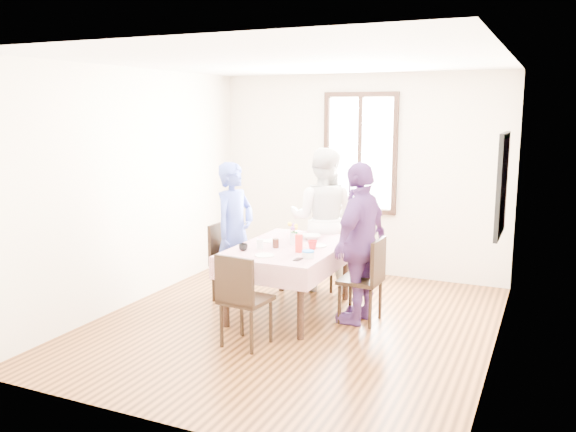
% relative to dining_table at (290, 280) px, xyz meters
% --- Properties ---
extents(ground, '(4.50, 4.50, 0.00)m').
position_rel_dining_table_xyz_m(ground, '(0.18, -0.32, -0.38)').
color(ground, '#311B0A').
rests_on(ground, ground).
extents(back_wall, '(4.00, 0.00, 4.00)m').
position_rel_dining_table_xyz_m(back_wall, '(0.18, 1.93, 0.98)').
color(back_wall, '#EFE0C6').
rests_on(back_wall, ground).
extents(right_wall, '(0.00, 4.50, 4.50)m').
position_rel_dining_table_xyz_m(right_wall, '(2.18, -0.32, 0.98)').
color(right_wall, '#EFE0C6').
rests_on(right_wall, ground).
extents(window_frame, '(1.02, 0.06, 1.62)m').
position_rel_dining_table_xyz_m(window_frame, '(0.18, 1.91, 1.27)').
color(window_frame, black).
rests_on(window_frame, back_wall).
extents(window_pane, '(0.90, 0.02, 1.50)m').
position_rel_dining_table_xyz_m(window_pane, '(0.18, 1.92, 1.27)').
color(window_pane, white).
rests_on(window_pane, back_wall).
extents(art_poster, '(0.04, 0.76, 0.96)m').
position_rel_dining_table_xyz_m(art_poster, '(2.16, -0.02, 1.18)').
color(art_poster, red).
rests_on(art_poster, right_wall).
extents(dining_table, '(0.96, 1.49, 0.75)m').
position_rel_dining_table_xyz_m(dining_table, '(0.00, 0.00, 0.00)').
color(dining_table, black).
rests_on(dining_table, ground).
extents(tablecloth, '(1.08, 1.61, 0.01)m').
position_rel_dining_table_xyz_m(tablecloth, '(0.00, -0.00, 0.38)').
color(tablecloth, '#60081A').
rests_on(tablecloth, dining_table).
extents(chair_left, '(0.43, 0.43, 0.91)m').
position_rel_dining_table_xyz_m(chair_left, '(-0.80, 0.14, 0.08)').
color(chair_left, black).
rests_on(chair_left, ground).
extents(chair_right, '(0.43, 0.43, 0.91)m').
position_rel_dining_table_xyz_m(chair_right, '(0.80, 0.05, 0.08)').
color(chair_right, black).
rests_on(chair_right, ground).
extents(chair_far, '(0.43, 0.43, 0.91)m').
position_rel_dining_table_xyz_m(chair_far, '(0.00, 1.02, 0.08)').
color(chair_far, black).
rests_on(chair_far, ground).
extents(chair_near, '(0.46, 0.46, 0.91)m').
position_rel_dining_table_xyz_m(chair_near, '(0.00, -1.02, 0.08)').
color(chair_near, black).
rests_on(chair_near, ground).
extents(person_left, '(0.49, 0.66, 1.64)m').
position_rel_dining_table_xyz_m(person_left, '(-0.78, 0.14, 0.44)').
color(person_left, '#39489C').
rests_on(person_left, ground).
extents(person_far, '(0.95, 0.79, 1.78)m').
position_rel_dining_table_xyz_m(person_far, '(0.00, 1.01, 0.51)').
color(person_far, silver).
rests_on(person_far, ground).
extents(person_right, '(0.58, 1.06, 1.71)m').
position_rel_dining_table_xyz_m(person_right, '(0.78, 0.05, 0.48)').
color(person_right, '#512D67').
rests_on(person_right, ground).
extents(mug_black, '(0.11, 0.11, 0.08)m').
position_rel_dining_table_xyz_m(mug_black, '(-0.35, -0.42, 0.42)').
color(mug_black, black).
rests_on(mug_black, tablecloth).
extents(mug_flag, '(0.14, 0.14, 0.10)m').
position_rel_dining_table_xyz_m(mug_flag, '(0.29, -0.06, 0.44)').
color(mug_flag, red).
rests_on(mug_flag, tablecloth).
extents(mug_green, '(0.13, 0.13, 0.07)m').
position_rel_dining_table_xyz_m(mug_green, '(-0.10, 0.35, 0.42)').
color(mug_green, '#0C7226').
rests_on(mug_green, tablecloth).
extents(serving_bowl, '(0.27, 0.27, 0.05)m').
position_rel_dining_table_xyz_m(serving_bowl, '(0.10, 0.40, 0.41)').
color(serving_bowl, white).
rests_on(serving_bowl, tablecloth).
extents(juice_carton, '(0.06, 0.06, 0.19)m').
position_rel_dining_table_xyz_m(juice_carton, '(0.21, -0.24, 0.48)').
color(juice_carton, red).
rests_on(juice_carton, tablecloth).
extents(butter_tub, '(0.12, 0.12, 0.06)m').
position_rel_dining_table_xyz_m(butter_tub, '(0.39, -0.42, 0.42)').
color(butter_tub, white).
rests_on(butter_tub, tablecloth).
extents(jam_jar, '(0.07, 0.07, 0.10)m').
position_rel_dining_table_xyz_m(jam_jar, '(-0.10, -0.16, 0.44)').
color(jam_jar, black).
rests_on(jam_jar, tablecloth).
extents(drinking_glass, '(0.07, 0.07, 0.10)m').
position_rel_dining_table_xyz_m(drinking_glass, '(-0.23, -0.27, 0.44)').
color(drinking_glass, silver).
rests_on(drinking_glass, tablecloth).
extents(smartphone, '(0.06, 0.13, 0.01)m').
position_rel_dining_table_xyz_m(smartphone, '(0.33, -0.53, 0.39)').
color(smartphone, black).
rests_on(smartphone, tablecloth).
extents(flower_vase, '(0.06, 0.06, 0.13)m').
position_rel_dining_table_xyz_m(flower_vase, '(0.01, 0.06, 0.45)').
color(flower_vase, silver).
rests_on(flower_vase, tablecloth).
extents(plate_left, '(0.20, 0.20, 0.01)m').
position_rel_dining_table_xyz_m(plate_left, '(-0.29, 0.09, 0.39)').
color(plate_left, white).
rests_on(plate_left, tablecloth).
extents(plate_right, '(0.20, 0.20, 0.01)m').
position_rel_dining_table_xyz_m(plate_right, '(0.29, 0.09, 0.39)').
color(plate_right, white).
rests_on(plate_right, tablecloth).
extents(plate_far, '(0.20, 0.20, 0.01)m').
position_rel_dining_table_xyz_m(plate_far, '(-0.02, 0.57, 0.39)').
color(plate_far, white).
rests_on(plate_far, tablecloth).
extents(plate_near, '(0.20, 0.20, 0.01)m').
position_rel_dining_table_xyz_m(plate_near, '(-0.05, -0.53, 0.39)').
color(plate_near, white).
rests_on(plate_near, tablecloth).
extents(butter_lid, '(0.12, 0.12, 0.01)m').
position_rel_dining_table_xyz_m(butter_lid, '(0.39, -0.42, 0.45)').
color(butter_lid, blue).
rests_on(butter_lid, butter_tub).
extents(flower_bunch, '(0.09, 0.09, 0.10)m').
position_rel_dining_table_xyz_m(flower_bunch, '(0.01, 0.06, 0.57)').
color(flower_bunch, yellow).
rests_on(flower_bunch, flower_vase).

